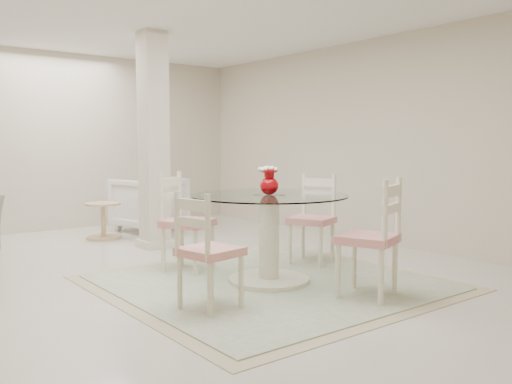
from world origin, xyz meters
TOP-DOWN VIEW (x-y plane):
  - ground at (0.00, 0.00)m, footprint 7.00×7.00m
  - room_shell at (0.00, 0.00)m, footprint 6.02×7.02m
  - column at (0.50, 1.30)m, footprint 0.30×0.30m
  - area_rug at (0.50, -0.99)m, footprint 2.90×2.90m
  - dining_table at (0.50, -0.99)m, footprint 1.45×1.45m
  - red_vase at (0.50, -0.99)m, footprint 0.20×0.17m
  - dining_chair_east at (1.45, -0.62)m, footprint 0.57×0.57m
  - dining_chair_north at (0.11, -0.05)m, footprint 0.61×0.61m
  - dining_chair_west at (-0.45, -1.36)m, footprint 0.49×0.49m
  - dining_chair_south at (0.88, -1.95)m, footprint 0.58×0.58m
  - armchair_white at (1.06, 2.56)m, footprint 1.06×1.08m
  - side_table at (0.22, 2.29)m, footprint 0.48×0.48m

SIDE VIEW (x-z plane):
  - ground at x=0.00m, z-range 0.00..0.00m
  - area_rug at x=0.50m, z-range 0.00..0.02m
  - side_table at x=0.22m, z-range -0.02..0.48m
  - armchair_white at x=1.06m, z-range 0.00..0.82m
  - dining_table at x=0.50m, z-range 0.01..0.85m
  - dining_chair_west at x=-0.45m, z-range 0.03..1.07m
  - dining_chair_east at x=1.45m, z-range 0.03..1.11m
  - dining_chair_north at x=0.11m, z-range 0.03..1.15m
  - dining_chair_south at x=0.88m, z-range 0.03..1.16m
  - red_vase at x=0.50m, z-range 0.83..1.10m
  - column at x=0.50m, z-range 0.00..2.70m
  - room_shell at x=0.00m, z-range 0.50..3.21m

